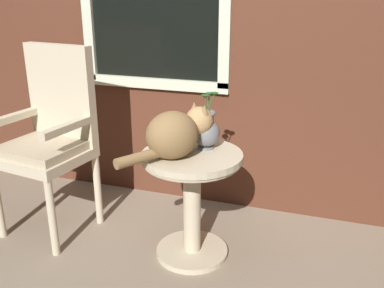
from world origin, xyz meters
name	(u,v)px	position (x,y,z in m)	size (l,w,h in m)	color
ground_plane	(149,266)	(0.00, 0.00, 0.00)	(6.00, 6.00, 0.00)	gray
back_wall	(197,6)	(-0.01, 0.85, 1.30)	(4.00, 0.07, 2.60)	#562D1E
wicker_side_table	(192,186)	(0.18, 0.19, 0.42)	(0.53, 0.53, 0.60)	beige
wicker_chair	(51,132)	(-0.71, 0.24, 0.61)	(0.52, 0.50, 1.10)	beige
cat	(176,133)	(0.12, 0.12, 0.73)	(0.36, 0.51, 0.25)	olive
pewter_vase_with_ivy	(206,130)	(0.22, 0.29, 0.70)	(0.15, 0.15, 0.30)	slate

